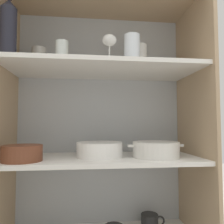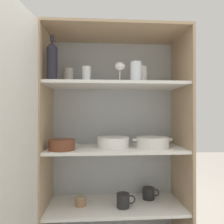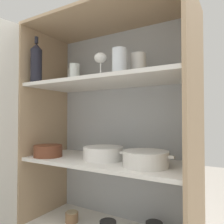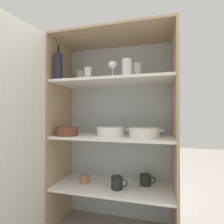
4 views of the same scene
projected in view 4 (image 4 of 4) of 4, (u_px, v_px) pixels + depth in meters
name	position (u px, v px, depth m)	size (l,w,h in m)	color
cupboard_back_panel	(118.00, 131.00, 1.60)	(0.97, 0.02, 1.54)	#B2B7BC
cupboard_side_left	(60.00, 132.00, 1.53)	(0.02, 0.43, 1.54)	tan
cupboard_side_right	(175.00, 135.00, 1.29)	(0.02, 0.43, 1.54)	tan
cupboard_top_panel	(113.00, 37.00, 1.42)	(0.97, 0.43, 0.02)	tan
shelf_board_lower	(113.00, 187.00, 1.40)	(0.93, 0.39, 0.02)	white
shelf_board_middle	(113.00, 137.00, 1.41)	(0.93, 0.39, 0.02)	white
shelf_board_upper	(113.00, 82.00, 1.41)	(0.93, 0.39, 0.02)	white
cupboard_door	(15.00, 138.00, 1.10)	(0.09, 0.48, 1.54)	silver
tumbler_glass_0	(136.00, 72.00, 1.39)	(0.08, 0.08, 0.13)	white
tumbler_glass_1	(88.00, 75.00, 1.43)	(0.06, 0.06, 0.11)	white
tumbler_glass_2	(80.00, 78.00, 1.60)	(0.07, 0.07, 0.13)	white
tumbler_glass_3	(127.00, 69.00, 1.30)	(0.08, 0.08, 0.14)	white
wine_glass_0	(113.00, 66.00, 1.32)	(0.07, 0.07, 0.13)	white
wine_bottle	(58.00, 65.00, 1.38)	(0.07, 0.07, 0.28)	black
plate_stack_white	(111.00, 131.00, 1.41)	(0.22, 0.22, 0.07)	white
mixing_bowl_large	(67.00, 131.00, 1.41)	(0.17, 0.17, 0.07)	brown
casserole_dish	(144.00, 132.00, 1.30)	(0.28, 0.22, 0.07)	silver
coffee_mug_primary	(117.00, 183.00, 1.33)	(0.13, 0.09, 0.09)	black
coffee_mug_extra_1	(146.00, 180.00, 1.41)	(0.13, 0.09, 0.08)	black
storage_jar	(84.00, 179.00, 1.46)	(0.08, 0.08, 0.06)	#99704C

